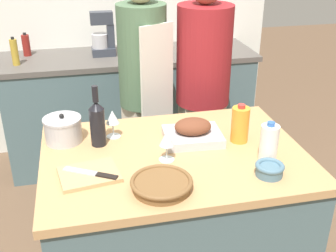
{
  "coord_description": "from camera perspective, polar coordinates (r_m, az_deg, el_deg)",
  "views": [
    {
      "loc": [
        -0.41,
        -1.69,
        1.87
      ],
      "look_at": [
        0.0,
        0.13,
        0.97
      ],
      "focal_mm": 45.0,
      "sensor_mm": 36.0,
      "label": 1
    }
  ],
  "objects": [
    {
      "name": "condiment_bottle_short",
      "position": [
        3.51,
        -18.66,
        10.34
      ],
      "size": [
        0.06,
        0.06,
        0.18
      ],
      "color": "maroon",
      "rests_on": "back_counter"
    },
    {
      "name": "mixing_bowl",
      "position": [
        1.86,
        13.59,
        -5.68
      ],
      "size": [
        0.13,
        0.13,
        0.06
      ],
      "color": "slate",
      "rests_on": "kitchen_island"
    },
    {
      "name": "milk_jug",
      "position": [
        1.94,
        13.5,
        -2.32
      ],
      "size": [
        0.08,
        0.08,
        0.2
      ],
      "color": "white",
      "rests_on": "kitchen_island"
    },
    {
      "name": "wicker_basket",
      "position": [
        1.72,
        -0.88,
        -7.87
      ],
      "size": [
        0.26,
        0.26,
        0.05
      ],
      "color": "brown",
      "rests_on": "kitchen_island"
    },
    {
      "name": "stand_mixer",
      "position": [
        3.38,
        -8.81,
        11.78
      ],
      "size": [
        0.18,
        0.14,
        0.34
      ],
      "color": "#333842",
      "rests_on": "back_counter"
    },
    {
      "name": "juice_jug",
      "position": [
        2.09,
        9.74,
        0.22
      ],
      "size": [
        0.09,
        0.09,
        0.2
      ],
      "color": "orange",
      "rests_on": "kitchen_island"
    },
    {
      "name": "person_cook_aproned",
      "position": [
        2.77,
        -3.26,
        5.4
      ],
      "size": [
        0.33,
        0.35,
        1.62
      ],
      "rotation": [
        0.0,
        0.0,
        0.45
      ],
      "color": "beige",
      "rests_on": "ground_plane"
    },
    {
      "name": "wine_glass_right",
      "position": [
        1.89,
        -0.19,
        -1.89
      ],
      "size": [
        0.07,
        0.07,
        0.15
      ],
      "color": "silver",
      "rests_on": "kitchen_island"
    },
    {
      "name": "person_cook_guest",
      "position": [
        2.83,
        4.74,
        5.39
      ],
      "size": [
        0.36,
        0.36,
        1.6
      ],
      "rotation": [
        0.0,
        0.0,
        -0.0
      ],
      "color": "beige",
      "rests_on": "ground_plane"
    },
    {
      "name": "stock_pot",
      "position": [
        2.14,
        -14.03,
        -0.47
      ],
      "size": [
        0.19,
        0.19,
        0.15
      ],
      "color": "#B7B7BC",
      "rests_on": "kitchen_island"
    },
    {
      "name": "cutting_board",
      "position": [
        1.85,
        -10.65,
        -6.45
      ],
      "size": [
        0.27,
        0.23,
        0.02
      ],
      "color": "tan",
      "rests_on": "kitchen_island"
    },
    {
      "name": "back_wall",
      "position": [
        3.67,
        -6.34,
        16.42
      ],
      "size": [
        2.52,
        0.1,
        2.55
      ],
      "color": "silver",
      "rests_on": "ground_plane"
    },
    {
      "name": "wine_glass_left",
      "position": [
        2.12,
        -7.52,
        1.05
      ],
      "size": [
        0.07,
        0.07,
        0.14
      ],
      "color": "silver",
      "rests_on": "kitchen_island"
    },
    {
      "name": "kitchen_island",
      "position": [
        2.25,
        0.75,
        -13.53
      ],
      "size": [
        1.24,
        0.88,
        0.89
      ],
      "color": "#4C666B",
      "rests_on": "ground_plane"
    },
    {
      "name": "knife_chef",
      "position": [
        1.83,
        -10.22,
        -6.34
      ],
      "size": [
        0.23,
        0.15,
        0.01
      ],
      "color": "#B7B7BC",
      "rests_on": "cutting_board"
    },
    {
      "name": "roasting_pan",
      "position": [
        2.09,
        3.37,
        -0.87
      ],
      "size": [
        0.3,
        0.24,
        0.12
      ],
      "color": "#BCBCC1",
      "rests_on": "kitchen_island"
    },
    {
      "name": "wine_bottle_green",
      "position": [
        2.04,
        -9.55,
        0.51
      ],
      "size": [
        0.07,
        0.07,
        0.3
      ],
      "color": "black",
      "rests_on": "kitchen_island"
    },
    {
      "name": "condiment_bottle_tall",
      "position": [
        3.29,
        -20.06,
        9.39
      ],
      "size": [
        0.05,
        0.05,
        0.21
      ],
      "color": "#B28E2D",
      "rests_on": "back_counter"
    },
    {
      "name": "back_counter",
      "position": [
        3.56,
        -5.03,
        2.53
      ],
      "size": [
        2.02,
        0.6,
        0.92
      ],
      "color": "#4C666B",
      "rests_on": "ground_plane"
    }
  ]
}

